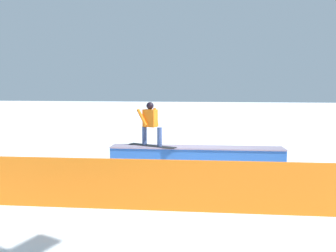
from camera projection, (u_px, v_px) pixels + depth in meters
ground_plane at (196, 170)px, 9.11m from camera, size 120.00×120.00×0.00m
grind_box at (196, 159)px, 9.08m from camera, size 5.14×1.05×0.70m
snowboarder at (151, 123)px, 9.10m from camera, size 1.57×0.78×1.32m
safety_fence at (182, 186)px, 5.91m from camera, size 10.07×0.95×1.02m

